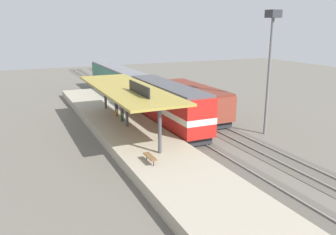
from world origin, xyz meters
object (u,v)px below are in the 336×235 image
platform_bench (150,157)px  passenger_carriage_single (117,81)px  light_mast (271,47)px  person_walking (116,108)px  freight_car (195,101)px  person_waiting (122,112)px  locomotive (167,105)px

platform_bench → passenger_carriage_single: (6.00, 28.23, 0.97)m
passenger_carriage_single → light_mast: light_mast is taller
passenger_carriage_single → person_walking: 15.35m
freight_car → light_mast: light_mast is taller
person_waiting → person_walking: bearing=89.0°
freight_car → person_walking: freight_car is taller
person_waiting → freight_car: bearing=7.3°
freight_car → light_mast: (3.20, -8.34, 6.43)m
platform_bench → person_waiting: person_waiting is taller
locomotive → light_mast: 11.52m
platform_bench → freight_car: size_ratio=0.14×
freight_car → person_walking: (-9.06, 0.99, -0.12)m
locomotive → person_waiting: (-4.50, 1.16, -0.56)m
platform_bench → person_waiting: (1.50, 11.40, 0.51)m
locomotive → freight_car: 5.18m
freight_car → light_mast: 11.00m
locomotive → light_mast: size_ratio=1.23×
light_mast → platform_bench: bearing=-163.0°
person_waiting → platform_bench: bearing=-97.5°
freight_car → platform_bench: bearing=-130.1°
passenger_carriage_single → freight_car: bearing=-73.6°
passenger_carriage_single → freight_car: size_ratio=1.67×
passenger_carriage_single → person_walking: bearing=-106.9°
platform_bench → light_mast: (13.80, 4.23, 7.05)m
person_walking → light_mast: bearing=-37.2°
person_waiting → person_walking: size_ratio=1.00×
platform_bench → passenger_carriage_single: size_ratio=0.08×
locomotive → light_mast: (7.80, -6.00, 5.99)m
passenger_carriage_single → freight_car: passenger_carriage_single is taller
freight_car → light_mast: bearing=-69.0°
passenger_carriage_single → person_walking: size_ratio=11.70×
freight_car → locomotive: bearing=-153.1°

